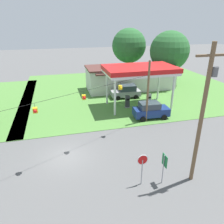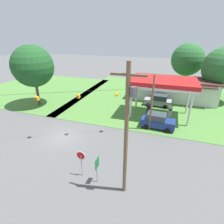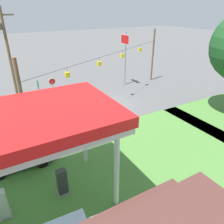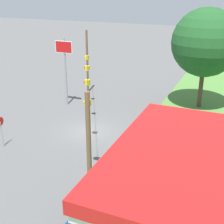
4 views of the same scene
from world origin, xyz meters
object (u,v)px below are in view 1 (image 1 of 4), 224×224
object	(u,v)px
fuel_pump_near	(127,102)
tree_far_back	(169,51)
car_at_pumps_front	(151,110)
stop_sign_roadside	(142,163)
gas_station_canopy	(140,71)
fuel_pump_far	(149,100)
gas_station_store	(131,77)
car_at_pumps_rear	(126,91)
tree_behind_station	(129,46)
route_sign	(164,163)
utility_pole_main	(203,111)

from	to	relation	value
fuel_pump_near	tree_far_back	size ratio (longest dim) A/B	0.18
car_at_pumps_front	stop_sign_roadside	bearing A→B (deg)	-113.71
gas_station_canopy	fuel_pump_far	bearing A→B (deg)	-0.05
fuel_pump_far	gas_station_store	bearing A→B (deg)	89.24
car_at_pumps_rear	stop_sign_roadside	xyz separation A→B (m)	(-4.83, -18.51, 0.80)
car_at_pumps_front	tree_behind_station	size ratio (longest dim) A/B	0.45
car_at_pumps_rear	route_sign	bearing A→B (deg)	83.46
route_sign	tree_behind_station	distance (m)	32.24
fuel_pump_far	car_at_pumps_rear	size ratio (longest dim) A/B	0.38
gas_station_canopy	stop_sign_roadside	xyz separation A→B (m)	(-5.30, -14.58, -3.19)
fuel_pump_near	utility_pole_main	size ratio (longest dim) A/B	0.17
fuel_pump_near	tree_far_back	bearing A→B (deg)	41.60
fuel_pump_near	tree_far_back	world-z (taller)	tree_far_back
gas_station_canopy	fuel_pump_near	xyz separation A→B (m)	(-1.57, -0.00, -4.19)
gas_station_store	utility_pole_main	size ratio (longest dim) A/B	1.50
car_at_pumps_front	stop_sign_roadside	distance (m)	11.96
fuel_pump_far	tree_behind_station	xyz separation A→B (m)	(2.36, 16.12, 5.51)
fuel_pump_near	route_sign	xyz separation A→B (m)	(-2.19, -14.85, 0.89)
car_at_pumps_front	utility_pole_main	size ratio (longest dim) A/B	0.44
fuel_pump_near	tree_behind_station	distance (m)	17.90
fuel_pump_far	tree_far_back	bearing A→B (deg)	51.28
gas_station_canopy	stop_sign_roadside	distance (m)	15.84
tree_behind_station	stop_sign_roadside	bearing A→B (deg)	-106.74
gas_station_store	fuel_pump_far	distance (m)	8.31
gas_station_store	fuel_pump_near	world-z (taller)	gas_station_store
fuel_pump_far	utility_pole_main	xyz separation A→B (m)	(-2.97, -14.98, 4.73)
gas_station_canopy	utility_pole_main	bearing A→B (deg)	-95.34
route_sign	stop_sign_roadside	bearing A→B (deg)	170.16
stop_sign_roadside	gas_station_canopy	bearing A→B (deg)	-109.98
stop_sign_roadside	tree_behind_station	xyz separation A→B (m)	(9.23, 30.70, 4.52)
gas_station_canopy	car_at_pumps_front	bearing A→B (deg)	-88.73
gas_station_store	car_at_pumps_rear	size ratio (longest dim) A/B	3.29
tree_behind_station	gas_station_canopy	bearing A→B (deg)	-103.70
fuel_pump_near	route_sign	world-z (taller)	route_sign
fuel_pump_far	car_at_pumps_rear	bearing A→B (deg)	117.41
gas_station_store	route_sign	xyz separation A→B (m)	(-5.43, -23.07, -0.30)
fuel_pump_near	tree_behind_station	xyz separation A→B (m)	(5.50, 16.12, 5.51)
utility_pole_main	tree_behind_station	world-z (taller)	utility_pole_main
gas_station_canopy	car_at_pumps_rear	xyz separation A→B (m)	(-0.47, 3.93, -4.00)
fuel_pump_near	route_sign	size ratio (longest dim) A/B	0.71
fuel_pump_far	utility_pole_main	distance (m)	15.99
car_at_pumps_front	car_at_pumps_rear	world-z (taller)	same
route_sign	tree_far_back	distance (m)	28.08
gas_station_canopy	tree_far_back	size ratio (longest dim) A/B	0.97
tree_behind_station	gas_station_store	bearing A→B (deg)	-105.94
fuel_pump_near	fuel_pump_far	bearing A→B (deg)	0.00
tree_far_back	gas_station_store	bearing A→B (deg)	-169.43
gas_station_canopy	gas_station_store	xyz separation A→B (m)	(1.68, 8.23, -3.00)
car_at_pumps_rear	gas_station_canopy	bearing A→B (deg)	100.23
fuel_pump_far	tree_far_back	xyz separation A→B (m)	(7.74, 9.65, 5.15)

